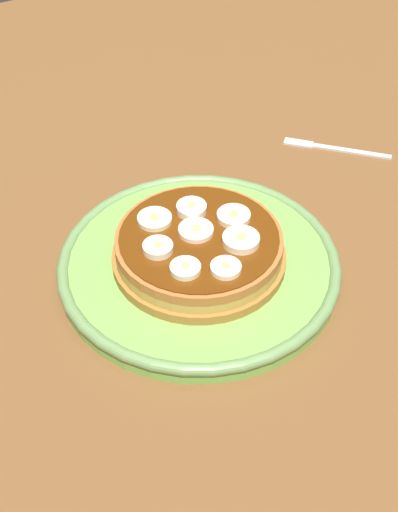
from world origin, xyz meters
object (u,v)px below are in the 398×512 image
Objects in this scene: banana_slice_0 at (197,230)px; banana_slice_4 at (221,270)px; banana_slice_7 at (191,209)px; banana_slice_1 at (234,216)px; pancake_stack at (200,251)px; plate at (199,266)px; banana_slice_3 at (241,240)px; banana_slice_2 at (158,248)px; fork at (330,147)px; banana_slice_6 at (185,269)px; banana_slice_5 at (155,220)px.

banana_slice_0 is 5.94cm from banana_slice_4.
banana_slice_1 is at bearing 48.39° from banana_slice_7.
banana_slice_7 is (-3.93, 1.06, 2.00)cm from pancake_stack.
plate is 5.87cm from banana_slice_3.
fork is at bearing 112.58° from banana_slice_2.
banana_slice_4 is at bearing 59.51° from banana_slice_6.
pancake_stack is at bearing -63.38° from fork.
banana_slice_4 is 0.28× the size of fork.
banana_slice_2 is 6.49cm from banana_slice_4.
fork is (-11.18, 24.09, -4.98)cm from banana_slice_0.
pancake_stack is at bearing -15.09° from banana_slice_7.
fork is (-11.04, 19.94, -5.01)cm from banana_slice_1.
pancake_stack is 5.95× the size of banana_slice_4.
banana_slice_6 reaches higher than plate.
banana_slice_6 is at bearing -44.93° from pancake_stack.
banana_slice_7 reaches higher than fork.
banana_slice_6 is (4.26, -3.41, 0.04)cm from banana_slice_0.
banana_slice_0 is at bearing 98.83° from banana_slice_2.
banana_slice_0 and banana_slice_5 have the same top height.
banana_slice_3 and banana_slice_7 have the same top height.
banana_slice_3 reaches higher than plate.
banana_slice_0 is 0.96× the size of banana_slice_3.
pancake_stack is (0.30, 0.00, 2.22)cm from plate.
plate is 8.23× the size of banana_slice_5.
banana_slice_2 and banana_slice_3 have the same top height.
banana_slice_5 is at bearing -138.77° from banana_slice_3.
banana_slice_5 is at bearing -165.99° from banana_slice_4.
banana_slice_0 is 4.47cm from banana_slice_3.
banana_slice_7 is (-3.63, 1.06, 4.23)cm from plate.
banana_slice_3 reaches higher than banana_slice_1.
banana_slice_5 and banana_slice_6 have the same top height.
banana_slice_4 is at bearing -5.72° from pancake_stack.
plate is 2.77× the size of fork.
plate is at bearing -16.30° from banana_slice_7.
banana_slice_2 is 3.72cm from banana_slice_6.
banana_slice_0 is at bearing -17.68° from banana_slice_7.
fork is at bearing 124.52° from banana_slice_3.
banana_slice_1 is at bearing 141.83° from banana_slice_4.
banana_slice_2 reaches higher than banana_slice_4.
fork is (-11.83, 24.20, -0.90)cm from plate.
banana_slice_0 is (-0.95, 0.11, 1.85)cm from pancake_stack.
pancake_stack is at bearing 86.66° from banana_slice_2.
pancake_stack is at bearing -127.98° from banana_slice_3.
banana_slice_6 is at bearing -81.88° from banana_slice_3.
banana_slice_0 is 4.52cm from banana_slice_2.
banana_slice_4 is at bearing -5.85° from banana_slice_0.
banana_slice_1 is at bearing 120.19° from banana_slice_6.
banana_slice_4 is at bearing -5.37° from plate.
banana_slice_0 is at bearing 173.43° from pancake_stack.
banana_slice_2 is at bearing -84.48° from banana_slice_1.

